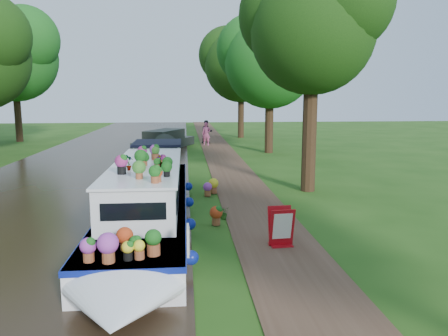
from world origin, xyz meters
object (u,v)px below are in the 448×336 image
plant_boat (148,198)px  sandwich_board (281,228)px  pedestrian_pink (206,134)px  pedestrian_dark (207,132)px  second_boat (164,141)px

plant_boat → sandwich_board: 4.12m
pedestrian_pink → pedestrian_dark: bearing=93.8°
sandwich_board → pedestrian_dark: size_ratio=0.54×
pedestrian_dark → second_boat: bearing=-144.6°
sandwich_board → second_boat: bearing=95.5°
pedestrian_pink → pedestrian_dark: 1.28m
plant_boat → sandwich_board: size_ratio=13.65×
plant_boat → pedestrian_pink: bearing=82.6°
plant_boat → sandwich_board: plant_boat is taller
second_boat → pedestrian_dark: pedestrian_dark is taller
pedestrian_pink → plant_boat: bearing=-88.8°
second_boat → pedestrian_dark: size_ratio=4.09×
sandwich_board → pedestrian_pink: 23.15m
pedestrian_pink → sandwich_board: bearing=-79.5°
plant_boat → pedestrian_dark: bearing=82.7°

